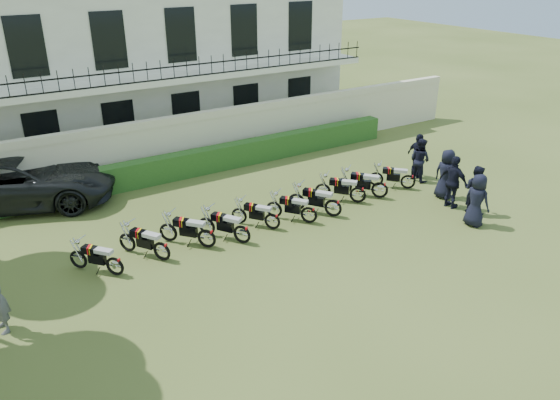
{
  "coord_description": "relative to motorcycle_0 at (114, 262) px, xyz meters",
  "views": [
    {
      "loc": [
        -7.53,
        -12.09,
        8.1
      ],
      "look_at": [
        0.98,
        1.43,
        0.94
      ],
      "focal_mm": 35.0,
      "sensor_mm": 36.0,
      "label": 1
    }
  ],
  "objects": [
    {
      "name": "ground",
      "position": [
        4.48,
        -1.28,
        -0.44
      ],
      "size": [
        100.0,
        100.0,
        0.0
      ],
      "primitive_type": "plane",
      "color": "#425020",
      "rests_on": "ground"
    },
    {
      "name": "perimeter_wall",
      "position": [
        4.48,
        6.72,
        0.73
      ],
      "size": [
        30.0,
        0.35,
        2.3
      ],
      "color": "beige",
      "rests_on": "ground"
    },
    {
      "name": "hedge",
      "position": [
        5.48,
        5.92,
        0.06
      ],
      "size": [
        18.0,
        0.6,
        1.0
      ],
      "primitive_type": "cube",
      "color": "#21491A",
      "rests_on": "ground"
    },
    {
      "name": "building",
      "position": [
        4.48,
        12.68,
        3.27
      ],
      "size": [
        20.4,
        9.6,
        7.4
      ],
      "color": "white",
      "rests_on": "ground"
    },
    {
      "name": "motorcycle_0",
      "position": [
        0.0,
        0.0,
        0.0
      ],
      "size": [
        1.18,
        1.4,
        0.95
      ],
      "rotation": [
        0.0,
        0.0,
        0.69
      ],
      "color": "black",
      "rests_on": "ground"
    },
    {
      "name": "motorcycle_1",
      "position": [
        1.39,
        0.08,
        0.02
      ],
      "size": [
        1.06,
        1.61,
        1.0
      ],
      "rotation": [
        0.0,
        0.0,
        0.56
      ],
      "color": "black",
      "rests_on": "ground"
    },
    {
      "name": "motorcycle_2",
      "position": [
        2.81,
        0.09,
        0.04
      ],
      "size": [
        1.29,
        1.52,
        1.03
      ],
      "rotation": [
        0.0,
        0.0,
        0.7
      ],
      "color": "black",
      "rests_on": "ground"
    },
    {
      "name": "motorcycle_3",
      "position": [
        3.84,
        -0.24,
        0.03
      ],
      "size": [
        1.06,
        1.63,
        1.02
      ],
      "rotation": [
        0.0,
        0.0,
        0.55
      ],
      "color": "black",
      "rests_on": "ground"
    },
    {
      "name": "motorcycle_4",
      "position": [
        5.12,
        0.08,
        -0.01
      ],
      "size": [
        1.09,
        1.43,
        0.94
      ],
      "rotation": [
        0.0,
        0.0,
        0.64
      ],
      "color": "black",
      "rests_on": "ground"
    },
    {
      "name": "motorcycle_5",
      "position": [
        6.38,
        -0.19,
        0.01
      ],
      "size": [
        1.16,
        1.49,
        0.98
      ],
      "rotation": [
        0.0,
        0.0,
        0.65
      ],
      "color": "black",
      "rests_on": "ground"
    },
    {
      "name": "motorcycle_6",
      "position": [
        7.35,
        -0.22,
        0.05
      ],
      "size": [
        1.18,
        1.64,
        1.05
      ],
      "rotation": [
        0.0,
        0.0,
        0.61
      ],
      "color": "black",
      "rests_on": "ground"
    },
    {
      "name": "motorcycle_7",
      "position": [
        8.79,
        0.22,
        0.03
      ],
      "size": [
        1.31,
        1.44,
        1.01
      ],
      "rotation": [
        0.0,
        0.0,
        0.73
      ],
      "color": "black",
      "rests_on": "ground"
    },
    {
      "name": "motorcycle_8",
      "position": [
        9.73,
        0.12,
        0.05
      ],
      "size": [
        1.3,
        1.56,
        1.06
      ],
      "rotation": [
        0.0,
        0.0,
        0.69
      ],
      "color": "black",
      "rests_on": "ground"
    },
    {
      "name": "motorcycle_9",
      "position": [
        11.22,
        0.21,
        -0.0
      ],
      "size": [
        1.27,
        1.32,
        0.95
      ],
      "rotation": [
        0.0,
        0.0,
        0.77
      ],
      "color": "black",
      "rests_on": "ground"
    },
    {
      "name": "suv",
      "position": [
        -1.38,
        6.44,
        0.46
      ],
      "size": [
        7.09,
        5.0,
        1.8
      ],
      "primitive_type": "imported",
      "rotation": [
        0.0,
        0.0,
        1.22
      ],
      "color": "black",
      "rests_on": "ground"
    },
    {
      "name": "officer_0",
      "position": [
        10.9,
        -3.16,
        0.45
      ],
      "size": [
        0.68,
        0.94,
        1.78
      ],
      "primitive_type": "imported",
      "rotation": [
        0.0,
        0.0,
        1.71
      ],
      "color": "black",
      "rests_on": "ground"
    },
    {
      "name": "officer_1",
      "position": [
        11.62,
        -2.5,
        0.42
      ],
      "size": [
        0.83,
        0.97,
        1.72
      ],
      "primitive_type": "imported",
      "rotation": [
        0.0,
        0.0,
        1.81
      ],
      "color": "black",
      "rests_on": "ground"
    },
    {
      "name": "officer_2",
      "position": [
        11.35,
        -1.79,
        0.51
      ],
      "size": [
        0.58,
        1.15,
        1.89
      ],
      "primitive_type": "imported",
      "rotation": [
        0.0,
        0.0,
        1.68
      ],
      "color": "black",
      "rests_on": "ground"
    },
    {
      "name": "officer_3",
      "position": [
        11.78,
        -1.06,
        0.48
      ],
      "size": [
        0.75,
        0.99,
        1.84
      ],
      "primitive_type": "imported",
      "rotation": [
        0.0,
        0.0,
        1.77
      ],
      "color": "black",
      "rests_on": "ground"
    },
    {
      "name": "officer_4",
      "position": [
        12.22,
        0.64,
        0.42
      ],
      "size": [
        0.71,
        0.88,
        1.72
      ],
      "primitive_type": "imported",
      "rotation": [
        0.0,
        0.0,
        1.64
      ],
      "color": "black",
      "rests_on": "ground"
    },
    {
      "name": "officer_5",
      "position": [
        12.38,
        0.92,
        0.46
      ],
      "size": [
        0.45,
        1.06,
        1.8
      ],
      "primitive_type": "imported",
      "rotation": [
        0.0,
        0.0,
        1.56
      ],
      "color": "black",
      "rests_on": "ground"
    }
  ]
}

